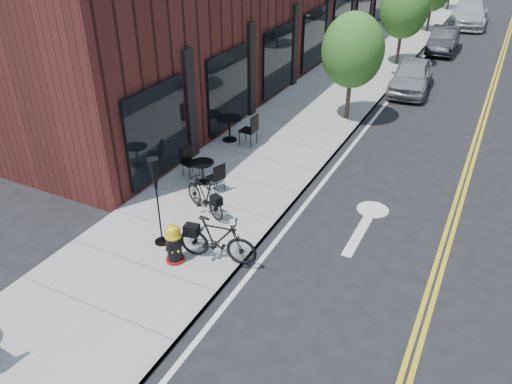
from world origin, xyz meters
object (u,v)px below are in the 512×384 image
Objects in this scene: bistro_set_c at (229,126)px; patio_umbrella at (156,184)px; parked_car_a at (411,76)px; bicycle_left at (205,196)px; parked_car_c at (469,13)px; bistro_set_b at (202,169)px; parked_car_b at (444,40)px; bicycle_right at (217,240)px; fire_hydrant at (174,244)px.

bistro_set_c is 0.87× the size of patio_umbrella.
patio_umbrella is 14.34m from parked_car_a.
bicycle_left is 27.39m from parked_car_c.
bicycle_left is 1.57m from bistro_set_b.
bicycle_left is 4.53m from bistro_set_c.
bistro_set_c is at bearing -107.75° from parked_car_b.
bicycle_right is 14.04m from parked_car_a.
fire_hydrant is 0.61× the size of bistro_set_b.
parked_car_b is (2.34, 21.81, 0.05)m from fire_hydrant.
bistro_set_c is at bearing -122.04° from parked_car_a.
parked_car_b is (1.49, 21.35, -0.03)m from bicycle_right.
bistro_set_c reaches higher than bistro_set_b.
parked_car_c is at bearing 85.08° from parked_car_b.
fire_hydrant is at bearing -70.01° from bistro_set_c.
bicycle_right is at bearing -99.77° from parked_car_a.
bicycle_left is 0.73× the size of patio_umbrella.
bicycle_left is at bearing -99.71° from parked_car_c.
parked_car_b is (3.01, 21.38, -1.07)m from patio_umbrella.
patio_umbrella is at bearing -99.73° from parked_car_c.
parked_car_c is (3.22, 27.19, 0.18)m from bicycle_left.
patio_umbrella is at bearing -56.65° from bistro_set_b.
bistro_set_c is at bearing 124.97° from bistro_set_b.
parked_car_b is 0.72× the size of parked_car_c.
fire_hydrant is 21.94m from parked_car_b.
parked_car_a is 0.73× the size of parked_car_c.
fire_hydrant is 0.18× the size of parked_car_c.
fire_hydrant is at bearing -102.91° from parked_car_a.
bistro_set_b is 3.02m from bistro_set_c.
bistro_set_c is at bearing -104.93° from parked_car_c.
bicycle_right is (0.85, 0.46, 0.09)m from fire_hydrant.
parked_car_a reaches higher than bicycle_right.
bicycle_left is 0.42× the size of parked_car_b.
bicycle_left is 0.84× the size of bistro_set_c.
fire_hydrant is 0.44× the size of patio_umbrella.
patio_umbrella is at bearing -99.76° from parked_car_b.
parked_car_b is at bearing 84.21° from parked_car_a.
bistro_set_c is at bearing -133.82° from bicycle_left.
parked_car_b reaches higher than fire_hydrant.
bistro_set_c is 6.10m from patio_umbrella.
parked_car_a is at bearing 60.06° from fire_hydrant.
bicycle_right is at bearing 64.64° from bicycle_left.
parked_car_a is at bearing -14.91° from bicycle_right.
parked_car_c is at bearing 83.21° from patio_umbrella.
parked_car_c reaches higher than bicycle_right.
bistro_set_c is 9.24m from parked_car_a.
fire_hydrant is 14.61m from parked_car_a.
parked_car_b is 7.44m from parked_car_c.
parked_car_b is at bearing -163.35° from bicycle_left.
fire_hydrant is at bearing -32.39° from patio_umbrella.
parked_car_c is (2.75, 29.24, 0.20)m from fire_hydrant.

